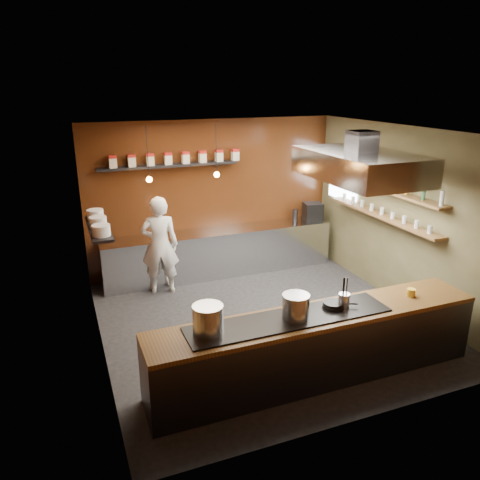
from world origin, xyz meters
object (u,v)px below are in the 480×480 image
extractor_hood (360,165)px  chef (160,245)px  espresso_machine (313,211)px  stockpot_small (296,307)px  stockpot_large (208,319)px

extractor_hood → chef: size_ratio=1.12×
extractor_hood → espresso_machine: size_ratio=5.53×
chef → extractor_hood: bearing=153.0°
extractor_hood → espresso_machine: 3.04m
extractor_hood → chef: 3.71m
stockpot_small → espresso_machine: 4.50m
chef → espresso_machine: bearing=-159.9°
stockpot_small → chef: chef is taller
chef → stockpot_large: bearing=100.0°
extractor_hood → espresso_machine: extractor_hood is taller
espresso_machine → chef: chef is taller
stockpot_large → espresso_machine: stockpot_large is taller
stockpot_large → espresso_machine: 5.13m
stockpot_large → extractor_hood: bearing=23.3°
stockpot_small → chef: size_ratio=0.18×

